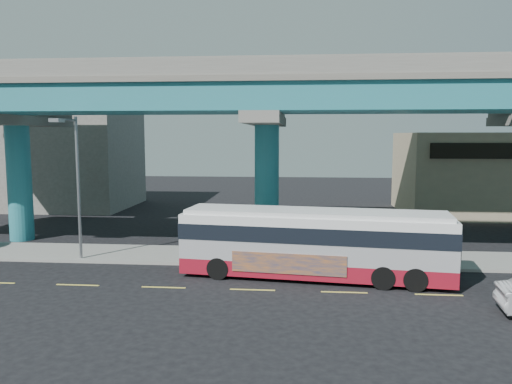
{
  "coord_description": "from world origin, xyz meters",
  "views": [
    {
      "loc": [
        2.04,
        -21.54,
        6.77
      ],
      "look_at": [
        -0.22,
        4.0,
        3.86
      ],
      "focal_mm": 35.0,
      "sensor_mm": 36.0,
      "label": 1
    }
  ],
  "objects": [
    {
      "name": "street_lamp",
      "position": [
        -9.76,
        3.44,
        5.1
      ],
      "size": [
        0.5,
        2.49,
        7.6
      ],
      "color": "gray",
      "rests_on": "sidewalk"
    },
    {
      "name": "building_beige",
      "position": [
        18.0,
        22.98,
        3.51
      ],
      "size": [
        14.0,
        10.23,
        7.0
      ],
      "color": "tan",
      "rests_on": "ground"
    },
    {
      "name": "lane_markings",
      "position": [
        -0.0,
        -0.3,
        0.01
      ],
      "size": [
        58.0,
        0.12,
        0.01
      ],
      "color": "#D8C64C",
      "rests_on": "ground"
    },
    {
      "name": "sidewalk",
      "position": [
        0.0,
        5.5,
        0.07
      ],
      "size": [
        70.0,
        4.0,
        0.15
      ],
      "primitive_type": "cube",
      "color": "gray",
      "rests_on": "ground"
    },
    {
      "name": "ground",
      "position": [
        0.0,
        0.0,
        0.0
      ],
      "size": [
        120.0,
        120.0,
        0.0
      ],
      "primitive_type": "plane",
      "color": "black",
      "rests_on": "ground"
    },
    {
      "name": "stop_sign",
      "position": [
        6.32,
        4.18,
        1.76
      ],
      "size": [
        0.68,
        0.1,
        2.26
      ],
      "rotation": [
        0.0,
        0.0,
        -0.32
      ],
      "color": "gray",
      "rests_on": "sidewalk"
    },
    {
      "name": "building_concrete",
      "position": [
        -20.0,
        24.0,
        4.5
      ],
      "size": [
        12.0,
        10.0,
        9.0
      ],
      "primitive_type": "cube",
      "color": "gray",
      "rests_on": "ground"
    },
    {
      "name": "transit_bus",
      "position": [
        2.77,
        1.85,
        1.79
      ],
      "size": [
        12.92,
        4.25,
        3.26
      ],
      "rotation": [
        0.0,
        0.0,
        -0.12
      ],
      "color": "maroon",
      "rests_on": "ground"
    },
    {
      "name": "viaduct",
      "position": [
        -0.0,
        9.11,
        9.14
      ],
      "size": [
        52.0,
        12.4,
        11.7
      ],
      "color": "teal",
      "rests_on": "ground"
    }
  ]
}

